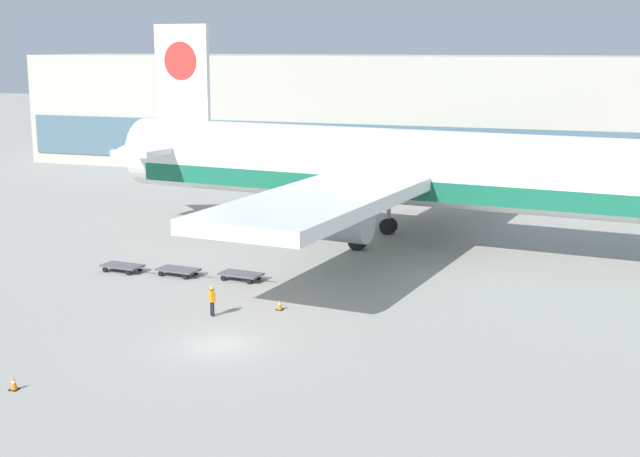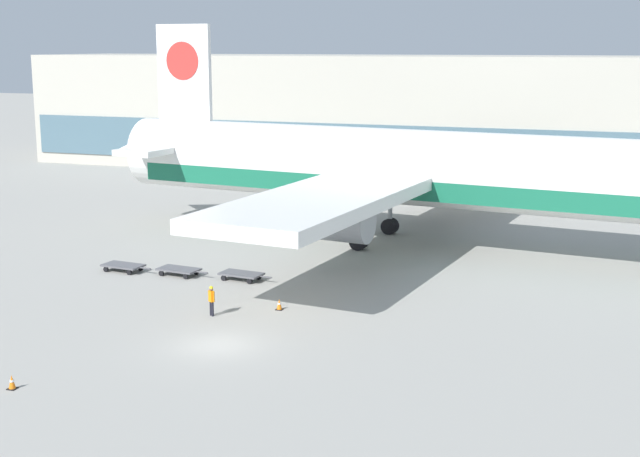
# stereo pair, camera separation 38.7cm
# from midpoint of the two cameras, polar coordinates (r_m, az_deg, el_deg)

# --- Properties ---
(ground_plane) EXTENTS (400.00, 400.00, 0.00)m
(ground_plane) POSITION_cam_midpoint_polar(r_m,az_deg,el_deg) (46.90, -6.33, -7.44)
(ground_plane) COLOR #9E9B93
(terminal_building) EXTENTS (90.00, 18.20, 14.00)m
(terminal_building) POSITION_cam_midpoint_polar(r_m,az_deg,el_deg) (111.97, 4.15, 7.40)
(terminal_building) COLOR #BCB7A8
(terminal_building) RESTS_ON ground_plane
(airplane_main) EXTENTS (57.98, 48.60, 17.00)m
(airplane_main) POSITION_cam_midpoint_polar(r_m,az_deg,el_deg) (68.52, 6.37, 3.67)
(airplane_main) COLOR white
(airplane_main) RESTS_ON ground_plane
(baggage_dolly_lead) EXTENTS (3.76, 1.79, 0.48)m
(baggage_dolly_lead) POSITION_cam_midpoint_polar(r_m,az_deg,el_deg) (62.72, -12.30, -2.35)
(baggage_dolly_lead) COLOR #56565B
(baggage_dolly_lead) RESTS_ON ground_plane
(baggage_dolly_second) EXTENTS (3.76, 1.79, 0.48)m
(baggage_dolly_second) POSITION_cam_midpoint_polar(r_m,az_deg,el_deg) (60.93, -8.84, -2.63)
(baggage_dolly_second) COLOR #56565B
(baggage_dolly_second) RESTS_ON ground_plane
(baggage_dolly_third) EXTENTS (3.76, 1.79, 0.48)m
(baggage_dolly_third) POSITION_cam_midpoint_polar(r_m,az_deg,el_deg) (59.25, -4.86, -2.94)
(baggage_dolly_third) COLOR #56565B
(baggage_dolly_third) RESTS_ON ground_plane
(ground_crew_near) EXTENTS (0.49, 0.38, 1.78)m
(ground_crew_near) POSITION_cam_midpoint_polar(r_m,az_deg,el_deg) (51.54, -6.75, -4.46)
(ground_crew_near) COLOR black
(ground_crew_near) RESTS_ON ground_plane
(traffic_cone_near) EXTENTS (0.40, 0.40, 0.66)m
(traffic_cone_near) POSITION_cam_midpoint_polar(r_m,az_deg,el_deg) (52.58, -2.41, -4.88)
(traffic_cone_near) COLOR black
(traffic_cone_near) RESTS_ON ground_plane
(traffic_cone_far) EXTENTS (0.40, 0.40, 0.67)m
(traffic_cone_far) POSITION_cam_midpoint_polar(r_m,az_deg,el_deg) (43.14, -18.87, -9.29)
(traffic_cone_far) COLOR black
(traffic_cone_far) RESTS_ON ground_plane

